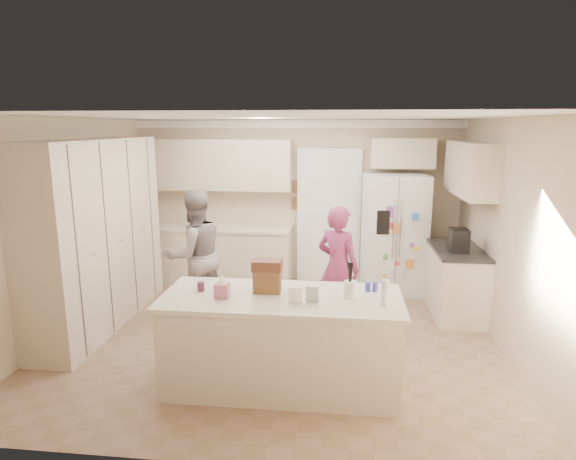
# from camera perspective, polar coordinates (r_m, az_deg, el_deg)

# --- Properties ---
(floor) EXTENTS (5.20, 4.60, 0.02)m
(floor) POSITION_cam_1_polar(r_m,az_deg,el_deg) (5.99, -1.35, -12.55)
(floor) COLOR #8C6B56
(floor) RESTS_ON ground
(ceiling) EXTENTS (5.20, 4.60, 0.02)m
(ceiling) POSITION_cam_1_polar(r_m,az_deg,el_deg) (5.44, -1.49, 13.36)
(ceiling) COLOR white
(ceiling) RESTS_ON wall_back
(wall_back) EXTENTS (5.20, 0.02, 2.60)m
(wall_back) POSITION_cam_1_polar(r_m,az_deg,el_deg) (7.83, 0.86, 3.40)
(wall_back) COLOR beige
(wall_back) RESTS_ON ground
(wall_front) EXTENTS (5.20, 0.02, 2.60)m
(wall_front) POSITION_cam_1_polar(r_m,az_deg,el_deg) (3.39, -6.75, -8.63)
(wall_front) COLOR beige
(wall_front) RESTS_ON ground
(wall_left) EXTENTS (0.02, 4.60, 2.60)m
(wall_left) POSITION_cam_1_polar(r_m,az_deg,el_deg) (6.46, -25.02, 0.34)
(wall_left) COLOR beige
(wall_left) RESTS_ON ground
(wall_right) EXTENTS (0.02, 4.60, 2.60)m
(wall_right) POSITION_cam_1_polar(r_m,az_deg,el_deg) (5.83, 24.91, -0.82)
(wall_right) COLOR beige
(wall_right) RESTS_ON ground
(crown_back) EXTENTS (5.20, 0.08, 0.12)m
(crown_back) POSITION_cam_1_polar(r_m,az_deg,el_deg) (7.69, 0.86, 12.43)
(crown_back) COLOR white
(crown_back) RESTS_ON wall_back
(pantry_bank) EXTENTS (0.60, 2.60, 2.35)m
(pantry_bank) POSITION_cam_1_polar(r_m,az_deg,el_deg) (6.50, -21.68, -0.43)
(pantry_bank) COLOR beige
(pantry_bank) RESTS_ON floor
(back_base_cab) EXTENTS (2.20, 0.60, 0.88)m
(back_base_cab) POSITION_cam_1_polar(r_m,az_deg,el_deg) (7.90, -7.71, -3.01)
(back_base_cab) COLOR beige
(back_base_cab) RESTS_ON floor
(back_countertop) EXTENTS (2.24, 0.63, 0.04)m
(back_countertop) POSITION_cam_1_polar(r_m,az_deg,el_deg) (7.79, -7.83, 0.24)
(back_countertop) COLOR beige
(back_countertop) RESTS_ON back_base_cab
(back_upper_cab) EXTENTS (2.20, 0.35, 0.80)m
(back_upper_cab) POSITION_cam_1_polar(r_m,az_deg,el_deg) (7.77, -7.80, 7.67)
(back_upper_cab) COLOR beige
(back_upper_cab) RESTS_ON wall_back
(doorway_opening) EXTENTS (0.90, 0.06, 2.10)m
(doorway_opening) POSITION_cam_1_polar(r_m,az_deg,el_deg) (7.81, 4.86, 1.47)
(doorway_opening) COLOR black
(doorway_opening) RESTS_ON floor
(doorway_casing) EXTENTS (1.02, 0.03, 2.22)m
(doorway_casing) POSITION_cam_1_polar(r_m,az_deg,el_deg) (7.78, 4.85, 1.42)
(doorway_casing) COLOR white
(doorway_casing) RESTS_ON floor
(wall_frame_upper) EXTENTS (0.15, 0.02, 0.20)m
(wall_frame_upper) POSITION_cam_1_polar(r_m,az_deg,el_deg) (7.75, 0.99, 5.17)
(wall_frame_upper) COLOR brown
(wall_frame_upper) RESTS_ON wall_back
(wall_frame_lower) EXTENTS (0.15, 0.02, 0.20)m
(wall_frame_lower) POSITION_cam_1_polar(r_m,az_deg,el_deg) (7.79, 0.98, 3.20)
(wall_frame_lower) COLOR brown
(wall_frame_lower) RESTS_ON wall_back
(refrigerator) EXTENTS (0.96, 0.78, 1.80)m
(refrigerator) POSITION_cam_1_polar(r_m,az_deg,el_deg) (7.44, 12.44, -0.50)
(refrigerator) COLOR white
(refrigerator) RESTS_ON floor
(fridge_seam) EXTENTS (0.02, 0.02, 1.78)m
(fridge_seam) POSITION_cam_1_polar(r_m,az_deg,el_deg) (7.10, 12.73, -1.12)
(fridge_seam) COLOR gray
(fridge_seam) RESTS_ON refrigerator
(fridge_dispenser) EXTENTS (0.22, 0.03, 0.35)m
(fridge_dispenser) POSITION_cam_1_polar(r_m,az_deg,el_deg) (7.01, 11.05, 0.89)
(fridge_dispenser) COLOR black
(fridge_dispenser) RESTS_ON refrigerator
(fridge_handle_l) EXTENTS (0.02, 0.02, 0.85)m
(fridge_handle_l) POSITION_cam_1_polar(r_m,az_deg,el_deg) (7.05, 12.39, 0.05)
(fridge_handle_l) COLOR silver
(fridge_handle_l) RESTS_ON refrigerator
(fridge_handle_r) EXTENTS (0.02, 0.02, 0.85)m
(fridge_handle_r) POSITION_cam_1_polar(r_m,az_deg,el_deg) (7.06, 13.20, 0.03)
(fridge_handle_r) COLOR silver
(fridge_handle_r) RESTS_ON refrigerator
(over_fridge_cab) EXTENTS (0.95, 0.35, 0.45)m
(over_fridge_cab) POSITION_cam_1_polar(r_m,az_deg,el_deg) (7.58, 13.41, 8.86)
(over_fridge_cab) COLOR beige
(over_fridge_cab) RESTS_ON wall_back
(right_base_cab) EXTENTS (0.60, 1.20, 0.88)m
(right_base_cab) POSITION_cam_1_polar(r_m,az_deg,el_deg) (6.89, 19.23, -5.88)
(right_base_cab) COLOR beige
(right_base_cab) RESTS_ON floor
(right_countertop) EXTENTS (0.63, 1.24, 0.04)m
(right_countertop) POSITION_cam_1_polar(r_m,az_deg,el_deg) (6.77, 19.41, -2.17)
(right_countertop) COLOR #2D2B28
(right_countertop) RESTS_ON right_base_cab
(right_upper_cab) EXTENTS (0.35, 1.50, 0.70)m
(right_upper_cab) POSITION_cam_1_polar(r_m,az_deg,el_deg) (6.83, 20.78, 6.80)
(right_upper_cab) COLOR beige
(right_upper_cab) RESTS_ON wall_right
(coffee_maker) EXTENTS (0.22, 0.28, 0.30)m
(coffee_maker) POSITION_cam_1_polar(r_m,az_deg,el_deg) (6.53, 19.56, -1.15)
(coffee_maker) COLOR black
(coffee_maker) RESTS_ON right_countertop
(island_base) EXTENTS (2.20, 0.90, 0.88)m
(island_base) POSITION_cam_1_polar(r_m,az_deg,el_deg) (4.79, -0.75, -13.26)
(island_base) COLOR beige
(island_base) RESTS_ON floor
(island_top) EXTENTS (2.28, 0.96, 0.05)m
(island_top) POSITION_cam_1_polar(r_m,az_deg,el_deg) (4.61, -0.77, -8.10)
(island_top) COLOR beige
(island_top) RESTS_ON island_base
(utensil_crock) EXTENTS (0.13, 0.13, 0.15)m
(utensil_crock) POSITION_cam_1_polar(r_m,az_deg,el_deg) (4.60, 7.43, -6.96)
(utensil_crock) COLOR white
(utensil_crock) RESTS_ON island_top
(tissue_box) EXTENTS (0.13, 0.13, 0.14)m
(tissue_box) POSITION_cam_1_polar(r_m,az_deg,el_deg) (4.59, -7.82, -7.08)
(tissue_box) COLOR #BE6982
(tissue_box) RESTS_ON island_top
(tissue_plume) EXTENTS (0.08, 0.08, 0.08)m
(tissue_plume) POSITION_cam_1_polar(r_m,az_deg,el_deg) (4.55, -7.86, -5.77)
(tissue_plume) COLOR white
(tissue_plume) RESTS_ON tissue_box
(dollhouse_body) EXTENTS (0.26, 0.18, 0.22)m
(dollhouse_body) POSITION_cam_1_polar(r_m,az_deg,el_deg) (4.68, -2.45, -6.05)
(dollhouse_body) COLOR brown
(dollhouse_body) RESTS_ON island_top
(dollhouse_roof) EXTENTS (0.28, 0.20, 0.10)m
(dollhouse_roof) POSITION_cam_1_polar(r_m,az_deg,el_deg) (4.63, -2.47, -4.17)
(dollhouse_roof) COLOR #592D1E
(dollhouse_roof) RESTS_ON dollhouse_body
(jam_jar) EXTENTS (0.07, 0.07, 0.09)m
(jam_jar) POSITION_cam_1_polar(r_m,az_deg,el_deg) (4.80, -10.29, -6.61)
(jam_jar) COLOR #59263F
(jam_jar) RESTS_ON island_top
(greeting_card_a) EXTENTS (0.12, 0.06, 0.16)m
(greeting_card_a) POSITION_cam_1_polar(r_m,az_deg,el_deg) (4.37, 0.87, -7.79)
(greeting_card_a) COLOR white
(greeting_card_a) RESTS_ON island_top
(greeting_card_b) EXTENTS (0.12, 0.05, 0.16)m
(greeting_card_b) POSITION_cam_1_polar(r_m,az_deg,el_deg) (4.41, 2.89, -7.63)
(greeting_card_b) COLOR silver
(greeting_card_b) RESTS_ON island_top
(water_bottle) EXTENTS (0.07, 0.07, 0.24)m
(water_bottle) POSITION_cam_1_polar(r_m,az_deg,el_deg) (4.41, 11.42, -7.32)
(water_bottle) COLOR silver
(water_bottle) RESTS_ON island_top
(shaker_salt) EXTENTS (0.05, 0.05, 0.09)m
(shaker_salt) POSITION_cam_1_polar(r_m,az_deg,el_deg) (4.77, 9.45, -6.67)
(shaker_salt) COLOR #3335A4
(shaker_salt) RESTS_ON island_top
(shaker_pepper) EXTENTS (0.05, 0.05, 0.09)m
(shaker_pepper) POSITION_cam_1_polar(r_m,az_deg,el_deg) (4.78, 10.29, -6.68)
(shaker_pepper) COLOR #3335A4
(shaker_pepper) RESTS_ON island_top
(teen_boy) EXTENTS (1.06, 1.03, 1.71)m
(teen_boy) POSITION_cam_1_polar(r_m,az_deg,el_deg) (6.38, -10.96, -2.93)
(teen_boy) COLOR gray
(teen_boy) RESTS_ON floor
(teen_girl) EXTENTS (0.68, 0.61, 1.57)m
(teen_girl) POSITION_cam_1_polar(r_m,az_deg,el_deg) (6.00, 5.94, -4.48)
(teen_girl) COLOR #9E3E71
(teen_girl) RESTS_ON floor
(fridge_magnets) EXTENTS (0.76, 0.02, 1.44)m
(fridge_magnets) POSITION_cam_1_polar(r_m,az_deg,el_deg) (7.09, 12.73, -1.14)
(fridge_magnets) COLOR tan
(fridge_magnets) RESTS_ON refrigerator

